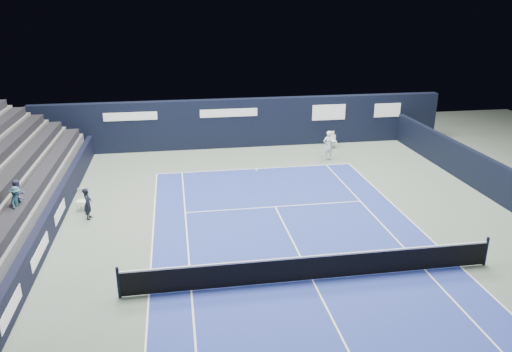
% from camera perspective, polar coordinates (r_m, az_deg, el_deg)
% --- Properties ---
extents(ground, '(48.00, 48.00, 0.00)m').
position_cam_1_polar(ground, '(19.18, 4.85, -8.68)').
color(ground, '#556458').
rests_on(ground, ground).
extents(court_surface, '(10.97, 23.77, 0.01)m').
position_cam_1_polar(court_surface, '(17.51, 6.46, -11.73)').
color(court_surface, navy).
rests_on(court_surface, ground).
extents(enclosure_wall_right, '(0.30, 22.00, 1.80)m').
position_cam_1_polar(enclosure_wall_right, '(26.45, 25.31, -0.29)').
color(enclosure_wall_right, black).
rests_on(enclosure_wall_right, ground).
extents(folding_chair_back_a, '(0.37, 0.39, 0.81)m').
position_cam_1_polar(folding_chair_back_a, '(32.42, 8.82, 4.20)').
color(folding_chair_back_a, silver).
rests_on(folding_chair_back_a, ground).
extents(folding_chair_back_b, '(0.53, 0.52, 1.07)m').
position_cam_1_polar(folding_chair_back_b, '(32.21, 8.60, 4.24)').
color(folding_chair_back_b, white).
rests_on(folding_chair_back_b, ground).
extents(line_judge_chair, '(0.54, 0.53, 1.01)m').
position_cam_1_polar(line_judge_chair, '(23.81, -19.24, -2.40)').
color(line_judge_chair, white).
rests_on(line_judge_chair, ground).
extents(line_judge, '(0.37, 0.54, 1.42)m').
position_cam_1_polar(line_judge, '(22.75, -18.68, -3.00)').
color(line_judge, black).
rests_on(line_judge, ground).
extents(court_markings, '(11.03, 23.83, 0.00)m').
position_cam_1_polar(court_markings, '(17.50, 6.46, -11.71)').
color(court_markings, white).
rests_on(court_markings, court_surface).
extents(tennis_net, '(12.90, 0.10, 1.10)m').
position_cam_1_polar(tennis_net, '(17.25, 6.52, -10.29)').
color(tennis_net, black).
rests_on(tennis_net, ground).
extents(back_sponsor_wall, '(26.00, 0.63, 3.10)m').
position_cam_1_polar(back_sponsor_wall, '(32.02, -1.37, 6.11)').
color(back_sponsor_wall, black).
rests_on(back_sponsor_wall, ground).
extents(side_barrier_left, '(0.33, 22.00, 1.20)m').
position_cam_1_polar(side_barrier_left, '(22.60, -21.92, -3.88)').
color(side_barrier_left, black).
rests_on(side_barrier_left, ground).
extents(tennis_player, '(0.71, 0.88, 1.76)m').
position_cam_1_polar(tennis_player, '(29.72, 8.24, 3.48)').
color(tennis_player, white).
rests_on(tennis_player, ground).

